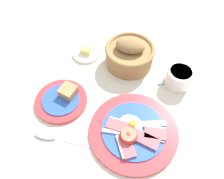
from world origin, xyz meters
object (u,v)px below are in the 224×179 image
object	(u,v)px
bread_plate	(62,99)
teaspoon_by_saucer	(160,83)
sugar_cup	(179,77)
butter_dish	(87,53)
breakfast_plate	(133,131)
teaspoon_near_cup	(54,137)
bread_basket	(130,54)

from	to	relation	value
bread_plate	teaspoon_by_saucer	world-z (taller)	bread_plate
bread_plate	sugar_cup	bearing A→B (deg)	40.55
bread_plate	butter_dish	world-z (taller)	bread_plate
breakfast_plate	teaspoon_near_cup	distance (m)	0.24
butter_dish	teaspoon_near_cup	bearing A→B (deg)	-72.03
breakfast_plate	teaspoon_near_cup	bearing A→B (deg)	-146.11
breakfast_plate	sugar_cup	distance (m)	0.25
sugar_cup	teaspoon_by_saucer	xyz separation A→B (m)	(-0.05, -0.03, -0.03)
bread_basket	teaspoon_near_cup	size ratio (longest dim) A/B	0.95
breakfast_plate	sugar_cup	world-z (taller)	sugar_cup
teaspoon_by_saucer	butter_dish	bearing A→B (deg)	121.26
sugar_cup	teaspoon_near_cup	xyz separation A→B (m)	(-0.25, -0.38, -0.03)
bread_plate	bread_basket	bearing A→B (deg)	66.76
teaspoon_by_saucer	teaspoon_near_cup	xyz separation A→B (m)	(-0.20, -0.35, 0.00)
butter_dish	breakfast_plate	bearing A→B (deg)	-34.19
bread_basket	teaspoon_near_cup	bearing A→B (deg)	-98.17
bread_plate	teaspoon_near_cup	size ratio (longest dim) A/B	0.91
sugar_cup	butter_dish	xyz separation A→B (m)	(-0.36, -0.04, -0.03)
bread_plate	sugar_cup	distance (m)	0.40
breakfast_plate	bread_plate	size ratio (longest dim) A/B	1.56
breakfast_plate	butter_dish	world-z (taller)	breakfast_plate
sugar_cup	butter_dish	bearing A→B (deg)	-173.99
sugar_cup	teaspoon_near_cup	size ratio (longest dim) A/B	0.48
bread_plate	sugar_cup	world-z (taller)	sugar_cup
breakfast_plate	teaspoon_by_saucer	world-z (taller)	breakfast_plate
teaspoon_by_saucer	sugar_cup	bearing A→B (deg)	-26.05
bread_basket	teaspoon_near_cup	distance (m)	0.39
bread_plate	butter_dish	size ratio (longest dim) A/B	1.57
teaspoon_near_cup	bread_basket	bearing A→B (deg)	-115.52
butter_dish	teaspoon_by_saucer	world-z (taller)	butter_dish
butter_dish	sugar_cup	bearing A→B (deg)	6.01
bread_basket	teaspoon_near_cup	world-z (taller)	bread_basket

